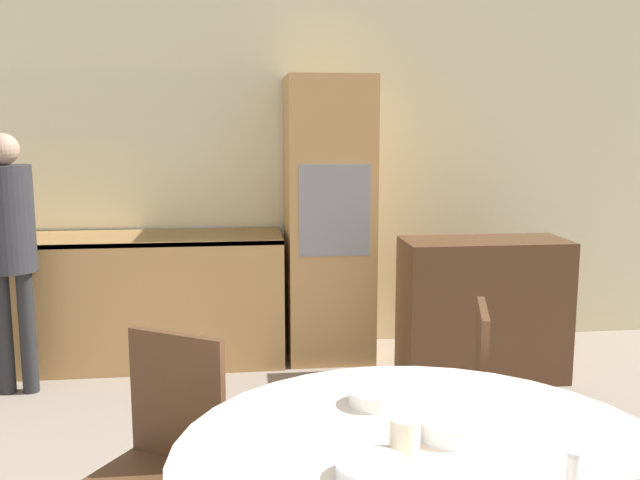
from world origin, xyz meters
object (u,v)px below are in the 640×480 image
(person_standing, at_px, (9,234))
(oven_unit, at_px, (329,219))
(chair_far_left, at_px, (162,455))
(sideboard, at_px, (483,309))
(bowl_centre, at_px, (375,398))
(chair_far_right, at_px, (455,404))
(cup, at_px, (405,435))
(bowl_near, at_px, (450,428))
(bowl_far, at_px, (373,471))

(person_standing, bearing_deg, oven_unit, 14.15)
(chair_far_left, bearing_deg, sideboard, 79.03)
(chair_far_left, height_order, bowl_centre, chair_far_left)
(chair_far_left, xyz_separation_m, chair_far_right, (1.12, 0.31, 0.00))
(oven_unit, height_order, sideboard, oven_unit)
(person_standing, height_order, cup, person_standing)
(oven_unit, bearing_deg, sideboard, -32.01)
(chair_far_left, distance_m, bowl_near, 1.01)
(person_standing, xyz_separation_m, cup, (1.78, -2.60, -0.17))
(chair_far_right, relative_size, cup, 10.03)
(bowl_near, bearing_deg, oven_unit, 89.02)
(chair_far_left, bearing_deg, bowl_far, -17.81)
(chair_far_right, bearing_deg, bowl_centre, -22.39)
(sideboard, distance_m, bowl_far, 2.95)
(sideboard, height_order, person_standing, person_standing)
(chair_far_left, distance_m, person_standing, 2.35)
(oven_unit, xyz_separation_m, bowl_far, (-0.31, -3.23, -0.19))
(bowl_far, bearing_deg, chair_far_right, 62.11)
(bowl_near, relative_size, bowl_centre, 1.12)
(bowl_centre, bearing_deg, sideboard, 62.65)
(sideboard, height_order, bowl_near, sideboard)
(chair_far_left, relative_size, bowl_far, 5.01)
(bowl_near, height_order, bowl_centre, bowl_near)
(cup, height_order, bowl_far, cup)
(chair_far_left, height_order, bowl_far, chair_far_left)
(chair_far_right, relative_size, person_standing, 0.59)
(bowl_centre, bearing_deg, bowl_far, -101.72)
(sideboard, distance_m, bowl_near, 2.66)
(person_standing, xyz_separation_m, bowl_centre, (1.76, -2.27, -0.19))
(bowl_near, bearing_deg, cup, -154.70)
(sideboard, bearing_deg, person_standing, 178.48)
(sideboard, relative_size, chair_far_left, 1.12)
(chair_far_left, bearing_deg, cup, -6.42)
(cup, bearing_deg, oven_unit, 86.32)
(chair_far_right, xyz_separation_m, bowl_centre, (-0.44, -0.54, 0.26))
(sideboard, bearing_deg, oven_unit, 147.99)
(oven_unit, xyz_separation_m, person_standing, (-1.97, -0.50, 0.01))
(bowl_far, bearing_deg, cup, 50.82)
(oven_unit, height_order, chair_far_right, oven_unit)
(person_standing, relative_size, cup, 17.11)
(chair_far_left, bearing_deg, person_standing, 149.57)
(bowl_far, bearing_deg, bowl_centre, 78.28)
(oven_unit, relative_size, bowl_near, 10.64)
(sideboard, distance_m, cup, 2.78)
(oven_unit, relative_size, bowl_centre, 11.90)
(oven_unit, bearing_deg, chair_far_left, -109.53)
(chair_far_left, height_order, chair_far_right, same)
(person_standing, xyz_separation_m, bowl_far, (1.66, -2.73, -0.19))
(cup, height_order, bowl_centre, cup)
(sideboard, distance_m, chair_far_left, 2.68)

